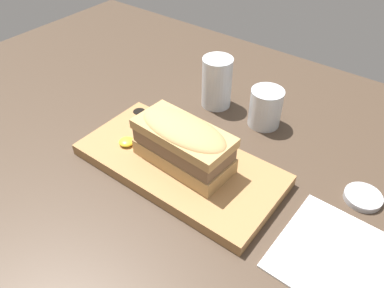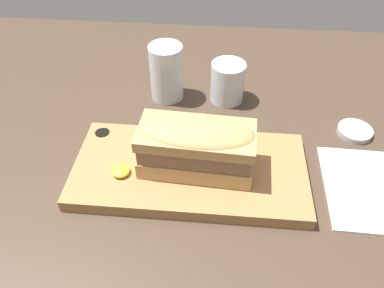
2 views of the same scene
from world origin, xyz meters
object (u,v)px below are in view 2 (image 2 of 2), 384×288
water_glass (167,76)px  napkin (377,189)px  sandwich (196,145)px  serving_board (190,170)px  wine_glass (227,84)px  condiment_dish (355,131)px

water_glass → napkin: (37.46, -22.67, -4.85)cm
sandwich → napkin: bearing=-1.3°
serving_board → napkin: serving_board is taller
sandwich → water_glass: water_glass is taller
serving_board → wine_glass: size_ratio=4.62×
sandwich → condiment_dish: bearing=24.4°
sandwich → wine_glass: (4.64, 22.13, -3.42)cm
serving_board → sandwich: size_ratio=2.08×
wine_glass → napkin: 33.98cm
water_glass → wine_glass: size_ratio=1.40×
sandwich → water_glass: bearing=109.7°
condiment_dish → wine_glass: bearing=160.0°
serving_board → condiment_dish: size_ratio=6.00×
water_glass → napkin: bearing=-31.2°
serving_board → wine_glass: 23.05cm
water_glass → napkin: size_ratio=0.64×
serving_board → water_glass: bearing=107.0°
serving_board → napkin: size_ratio=2.13×
serving_board → wine_glass: (5.74, 22.17, 2.54)cm
serving_board → wine_glass: wine_glass is taller
wine_glass → condiment_dish: size_ratio=1.30×
sandwich → condiment_dish: (29.10, 13.23, -6.55)cm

